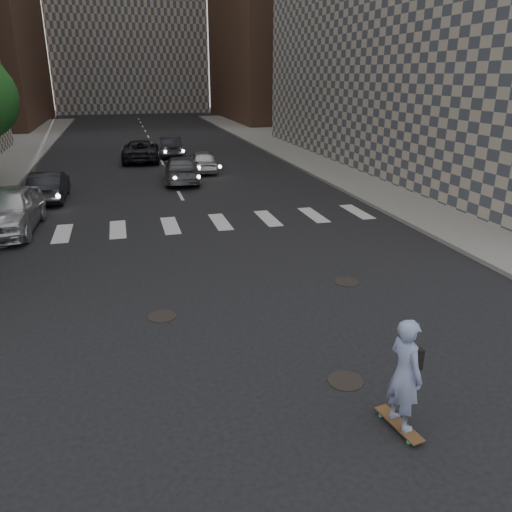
{
  "coord_description": "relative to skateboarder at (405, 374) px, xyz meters",
  "views": [
    {
      "loc": [
        -2.62,
        -10.02,
        5.62
      ],
      "look_at": [
        0.43,
        1.35,
        1.3
      ],
      "focal_mm": 35.0,
      "sensor_mm": 36.0,
      "label": 1
    }
  ],
  "objects": [
    {
      "name": "ground",
      "position": [
        -1.49,
        4.0,
        -1.08
      ],
      "size": [
        160.0,
        160.0,
        0.0
      ],
      "primitive_type": "plane",
      "color": "black",
      "rests_on": "ground"
    },
    {
      "name": "manhole_c",
      "position": [
        1.81,
        6.0,
        -1.07
      ],
      "size": [
        0.7,
        0.7,
        0.02
      ],
      "primitive_type": "cylinder",
      "color": "black",
      "rests_on": "ground"
    },
    {
      "name": "silver_sedan",
      "position": [
        -8.35,
        13.78,
        -0.23
      ],
      "size": [
        2.25,
        5.04,
        1.68
      ],
      "primitive_type": "imported",
      "rotation": [
        0.0,
        0.0,
        -0.05
      ],
      "color": "silver",
      "rests_on": "ground"
    },
    {
      "name": "traffic_car_a",
      "position": [
        -7.5,
        18.71,
        -0.4
      ],
      "size": [
        1.52,
        4.13,
        1.35
      ],
      "primitive_type": "imported",
      "rotation": [
        0.0,
        0.0,
        3.12
      ],
      "color": "black",
      "rests_on": "ground"
    },
    {
      "name": "traffic_car_e",
      "position": [
        -0.61,
        30.57,
        -0.38
      ],
      "size": [
        1.78,
        4.31,
        1.39
      ],
      "primitive_type": "imported",
      "rotation": [
        0.0,
        0.0,
        3.07
      ],
      "color": "black",
      "rests_on": "ground"
    },
    {
      "name": "traffic_car_d",
      "position": [
        0.65,
        24.0,
        -0.43
      ],
      "size": [
        1.83,
        3.92,
        1.3
      ],
      "primitive_type": "imported",
      "rotation": [
        0.0,
        0.0,
        3.06
      ],
      "color": "#B6B8BE",
      "rests_on": "ground"
    },
    {
      "name": "traffic_car_c",
      "position": [
        -2.79,
        28.9,
        -0.36
      ],
      "size": [
        2.72,
        5.29,
        1.43
      ],
      "primitive_type": "imported",
      "rotation": [
        0.0,
        0.0,
        3.07
      ],
      "color": "black",
      "rests_on": "ground"
    },
    {
      "name": "sidewalk_right",
      "position": [
        13.01,
        24.0,
        -1.0
      ],
      "size": [
        13.0,
        80.0,
        0.15
      ],
      "primitive_type": "cube",
      "color": "gray",
      "rests_on": "ground"
    },
    {
      "name": "skateboarder",
      "position": [
        0.0,
        0.0,
        0.0
      ],
      "size": [
        0.56,
        1.06,
        2.05
      ],
      "rotation": [
        0.0,
        0.0,
        0.15
      ],
      "color": "brown",
      "rests_on": "ground"
    },
    {
      "name": "manhole_a",
      "position": [
        -0.29,
        1.5,
        -1.07
      ],
      "size": [
        0.7,
        0.7,
        0.02
      ],
      "primitive_type": "cylinder",
      "color": "black",
      "rests_on": "ground"
    },
    {
      "name": "manhole_b",
      "position": [
        -3.49,
        5.2,
        -1.07
      ],
      "size": [
        0.7,
        0.7,
        0.02
      ],
      "primitive_type": "cylinder",
      "color": "black",
      "rests_on": "ground"
    },
    {
      "name": "traffic_car_b",
      "position": [
        -0.99,
        21.34,
        -0.39
      ],
      "size": [
        2.36,
        4.91,
        1.38
      ],
      "primitive_type": "imported",
      "rotation": [
        0.0,
        0.0,
        3.05
      ],
      "color": "#525559",
      "rests_on": "ground"
    }
  ]
}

